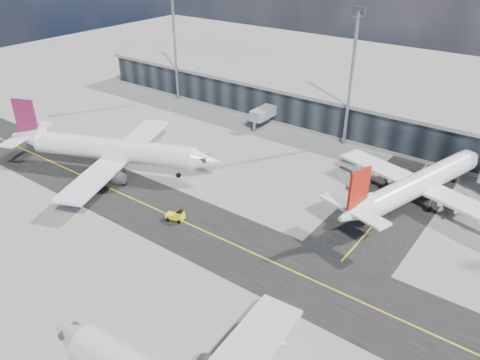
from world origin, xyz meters
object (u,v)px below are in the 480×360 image
Objects in this scene: baggage_tug at (177,216)px; service_van at (359,183)px; airliner_redtail at (418,184)px; airliner_af at (111,150)px.

service_van is at bearing 129.45° from baggage_tug.
airliner_redtail is 11.82× the size of baggage_tug.
baggage_tug is at bearing 53.17° from airliner_af.
airliner_redtail is 7.09× the size of service_van.
baggage_tug reaches higher than service_van.
service_van is (19.04, 28.63, -0.18)m from baggage_tug.
baggage_tug is at bearing -119.62° from service_van.
airliner_redtail is at bearing 117.31° from baggage_tug.
service_van is at bearing 96.14° from airliner_af.
service_van is at bearing -164.13° from airliner_redtail.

